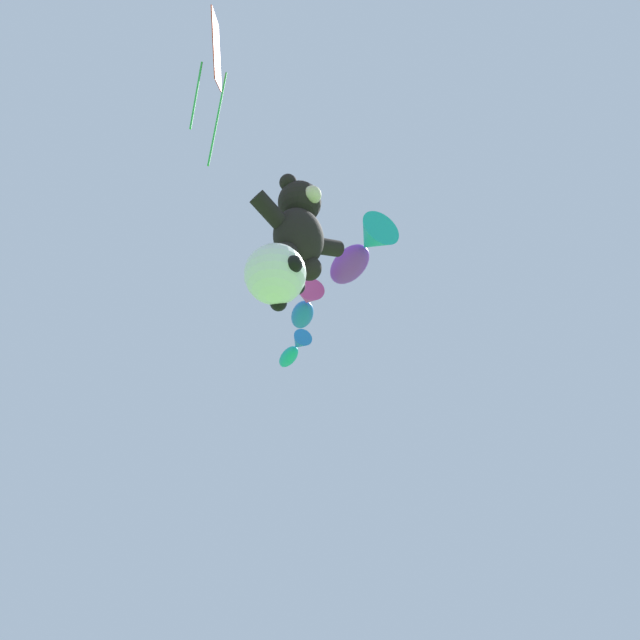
# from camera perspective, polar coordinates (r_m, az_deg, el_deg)

# --- Properties ---
(teddy_bear_kite) EXTENTS (2.03, 0.90, 2.06)m
(teddy_bear_kite) POSITION_cam_1_polar(r_m,az_deg,el_deg) (10.93, -1.91, 8.58)
(teddy_bear_kite) COLOR black
(soccer_ball_kite) EXTENTS (1.04, 1.04, 0.96)m
(soccer_ball_kite) POSITION_cam_1_polar(r_m,az_deg,el_deg) (9.48, -4.06, 4.16)
(soccer_ball_kite) COLOR white
(fish_kite_violet) EXTENTS (1.36, 2.20, 0.92)m
(fish_kite_violet) POSITION_cam_1_polar(r_m,az_deg,el_deg) (14.25, 3.73, 6.26)
(fish_kite_violet) COLOR purple
(fish_kite_cobalt) EXTENTS (1.32, 1.65, 0.66)m
(fish_kite_cobalt) POSITION_cam_1_polar(r_m,az_deg,el_deg) (15.16, -1.35, 1.33)
(fish_kite_cobalt) COLOR blue
(fish_kite_teal) EXTENTS (0.99, 1.65, 0.52)m
(fish_kite_teal) POSITION_cam_1_polar(r_m,az_deg,el_deg) (17.14, -2.41, -2.74)
(fish_kite_teal) COLOR #19ADB2
(diamond_kite) EXTENTS (1.03, 1.16, 3.35)m
(diamond_kite) POSITION_cam_1_polar(r_m,az_deg,el_deg) (11.07, -9.53, 22.59)
(diamond_kite) COLOR red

